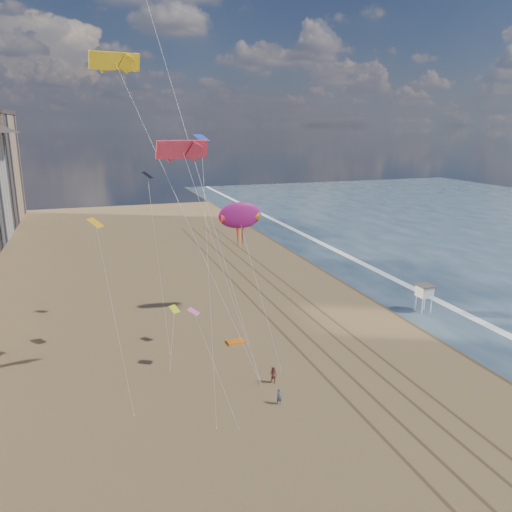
{
  "coord_description": "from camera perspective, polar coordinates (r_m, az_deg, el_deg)",
  "views": [
    {
      "loc": [
        -21.22,
        -24.04,
        23.32
      ],
      "look_at": [
        -4.4,
        26.0,
        9.5
      ],
      "focal_mm": 35.0,
      "sensor_mm": 36.0,
      "label": 1
    }
  ],
  "objects": [
    {
      "name": "foam",
      "position": [
        81.35,
        15.48,
        -2.54
      ],
      "size": [
        260.0,
        260.0,
        0.0
      ],
      "primitive_type": "plane",
      "color": "white",
      "rests_on": "ground"
    },
    {
      "name": "lifeguard_stand",
      "position": [
        67.48,
        18.71,
        -3.84
      ],
      "size": [
        2.01,
        2.01,
        3.63
      ],
      "color": "white",
      "rests_on": "ground"
    },
    {
      "name": "wet_sand",
      "position": [
        79.13,
        12.95,
        -2.85
      ],
      "size": [
        260.0,
        260.0,
        0.0
      ],
      "primitive_type": "plane",
      "color": "#42301E",
      "rests_on": "ground"
    },
    {
      "name": "show_kite",
      "position": [
        60.82,
        -1.85,
        4.63
      ],
      "size": [
        4.95,
        8.96,
        20.46
      ],
      "color": "#96176E",
      "rests_on": "ground"
    },
    {
      "name": "tracks",
      "position": [
        63.47,
        4.83,
        -6.93
      ],
      "size": [
        7.68,
        120.0,
        0.01
      ],
      "color": "brown",
      "rests_on": "ground"
    },
    {
      "name": "small_kites",
      "position": [
        50.06,
        -11.04,
        3.65
      ],
      "size": [
        11.42,
        14.36,
        18.9
      ],
      "color": "pink",
      "rests_on": "ground"
    },
    {
      "name": "ground",
      "position": [
        39.65,
        19.86,
        -22.35
      ],
      "size": [
        260.0,
        260.0,
        0.0
      ],
      "primitive_type": "plane",
      "color": "brown",
      "rests_on": "ground"
    },
    {
      "name": "grounded_kite",
      "position": [
        56.12,
        -2.34,
        -9.77
      ],
      "size": [
        2.01,
        1.32,
        0.22
      ],
      "primitive_type": "cube",
      "rotation": [
        0.0,
        0.0,
        0.04
      ],
      "color": "orange",
      "rests_on": "ground"
    },
    {
      "name": "kite_flyer_b",
      "position": [
        47.7,
        2.02,
        -13.45
      ],
      "size": [
        1.03,
        1.03,
        1.68
      ],
      "primitive_type": "imported",
      "rotation": [
        0.0,
        0.0,
        -0.8
      ],
      "color": "#9A5A4E",
      "rests_on": "ground"
    },
    {
      "name": "kite_flyer_a",
      "position": [
        44.61,
        2.69,
        -15.75
      ],
      "size": [
        0.55,
        0.37,
        1.49
      ],
      "primitive_type": "imported",
      "rotation": [
        0.0,
        0.0,
        0.02
      ],
      "color": "slate",
      "rests_on": "ground"
    },
    {
      "name": "parafoils",
      "position": [
        46.39,
        -13.46,
        23.5
      ],
      "size": [
        8.62,
        12.89,
        17.22
      ],
      "color": "black",
      "rests_on": "ground"
    }
  ]
}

